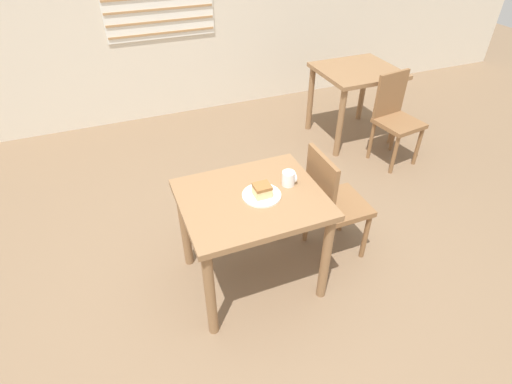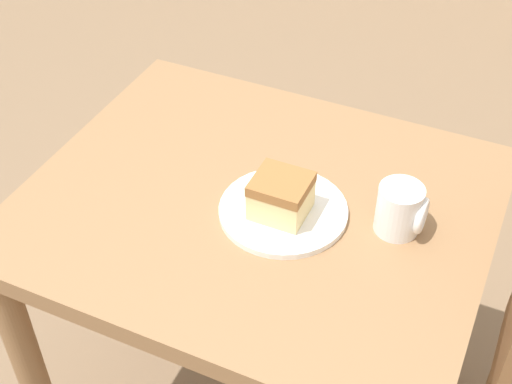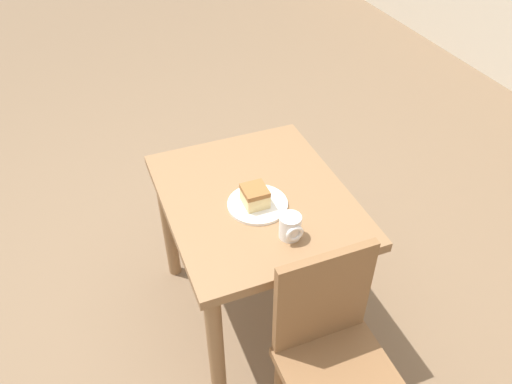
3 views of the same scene
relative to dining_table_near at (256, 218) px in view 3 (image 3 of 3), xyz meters
name	(u,v)px [view 3 (image 3 of 3)]	position (x,y,z in m)	size (l,w,h in m)	color
ground_plane	(195,315)	(-0.07, -0.29, -0.59)	(14.00, 14.00, 0.00)	#7A6047
dining_table_near	(256,218)	(0.00, 0.00, 0.00)	(0.84, 0.70, 0.71)	olive
chair_near_window	(333,355)	(0.60, 0.05, -0.13)	(0.37, 0.37, 0.84)	brown
plate	(258,204)	(0.06, -0.01, 0.13)	(0.23, 0.23, 0.01)	white
cake_slice	(255,196)	(0.06, -0.03, 0.17)	(0.10, 0.09, 0.07)	#E5CC89
coffee_mug	(291,227)	(0.25, 0.03, 0.17)	(0.09, 0.08, 0.09)	white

